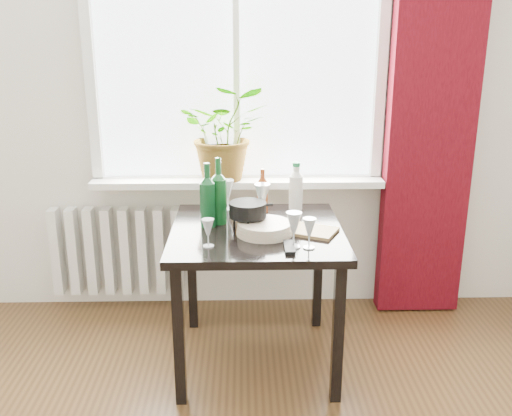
{
  "coord_description": "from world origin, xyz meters",
  "views": [
    {
      "loc": [
        0.03,
        -1.13,
        1.68
      ],
      "look_at": [
        0.1,
        1.55,
        0.85
      ],
      "focal_mm": 40.0,
      "sensor_mm": 36.0,
      "label": 1
    }
  ],
  "objects_px": {
    "cleaning_bottle": "(296,186)",
    "wineglass_front_right": "(294,230)",
    "table": "(257,246)",
    "wineglass_back_center": "(262,201)",
    "wine_bottle_left": "(207,195)",
    "wine_bottle_right": "(219,190)",
    "cutting_board": "(306,230)",
    "bottle_amber": "(263,190)",
    "potted_plant": "(226,133)",
    "wineglass_far_right": "(309,233)",
    "radiator": "(117,251)",
    "fondue_pot": "(248,216)",
    "plate_stack": "(265,228)",
    "wineglass_front_left": "(208,233)",
    "tv_remote": "(289,247)",
    "wineglass_back_left": "(228,195)"
  },
  "relations": [
    {
      "from": "potted_plant",
      "to": "bottle_amber",
      "type": "bearing_deg",
      "value": -57.07
    },
    {
      "from": "table",
      "to": "cleaning_bottle",
      "type": "distance_m",
      "value": 0.46
    },
    {
      "from": "wine_bottle_left",
      "to": "wine_bottle_right",
      "type": "bearing_deg",
      "value": 42.43
    },
    {
      "from": "wineglass_front_right",
      "to": "wineglass_far_right",
      "type": "xyz_separation_m",
      "value": [
        0.07,
        -0.01,
        -0.01
      ]
    },
    {
      "from": "cleaning_bottle",
      "to": "wineglass_front_left",
      "type": "distance_m",
      "value": 0.73
    },
    {
      "from": "fondue_pot",
      "to": "potted_plant",
      "type": "bearing_deg",
      "value": 84.27
    },
    {
      "from": "table",
      "to": "wineglass_front_right",
      "type": "relative_size",
      "value": 4.98
    },
    {
      "from": "bottle_amber",
      "to": "wineglass_back_center",
      "type": "height_order",
      "value": "bottle_amber"
    },
    {
      "from": "wine_bottle_left",
      "to": "wineglass_far_right",
      "type": "bearing_deg",
      "value": -33.77
    },
    {
      "from": "table",
      "to": "wine_bottle_right",
      "type": "distance_m",
      "value": 0.34
    },
    {
      "from": "wine_bottle_left",
      "to": "cleaning_bottle",
      "type": "distance_m",
      "value": 0.55
    },
    {
      "from": "wine_bottle_right",
      "to": "cutting_board",
      "type": "xyz_separation_m",
      "value": [
        0.43,
        -0.14,
        -0.17
      ]
    },
    {
      "from": "table",
      "to": "cutting_board",
      "type": "height_order",
      "value": "cutting_board"
    },
    {
      "from": "wineglass_back_center",
      "to": "fondue_pot",
      "type": "xyz_separation_m",
      "value": [
        -0.08,
        -0.16,
        -0.03
      ]
    },
    {
      "from": "table",
      "to": "wineglass_front_right",
      "type": "bearing_deg",
      "value": -57.85
    },
    {
      "from": "wine_bottle_left",
      "to": "wineglass_far_right",
      "type": "xyz_separation_m",
      "value": [
        0.47,
        -0.32,
        -0.09
      ]
    },
    {
      "from": "wine_bottle_left",
      "to": "plate_stack",
      "type": "bearing_deg",
      "value": -24.41
    },
    {
      "from": "wineglass_back_center",
      "to": "fondue_pot",
      "type": "bearing_deg",
      "value": -115.08
    },
    {
      "from": "potted_plant",
      "to": "wineglass_far_right",
      "type": "relative_size",
      "value": 3.8
    },
    {
      "from": "table",
      "to": "cleaning_bottle",
      "type": "relative_size",
      "value": 3.23
    },
    {
      "from": "radiator",
      "to": "bottle_amber",
      "type": "xyz_separation_m",
      "value": [
        0.89,
        -0.35,
        0.48
      ]
    },
    {
      "from": "table",
      "to": "wineglass_back_center",
      "type": "bearing_deg",
      "value": 77.76
    },
    {
      "from": "bottle_amber",
      "to": "plate_stack",
      "type": "xyz_separation_m",
      "value": [
        -0.0,
        -0.36,
        -0.09
      ]
    },
    {
      "from": "wineglass_back_center",
      "to": "cleaning_bottle",
      "type": "bearing_deg",
      "value": 43.01
    },
    {
      "from": "wineglass_front_right",
      "to": "wineglass_back_center",
      "type": "relative_size",
      "value": 0.87
    },
    {
      "from": "potted_plant",
      "to": "cleaning_bottle",
      "type": "bearing_deg",
      "value": -34.3
    },
    {
      "from": "fondue_pot",
      "to": "wine_bottle_right",
      "type": "bearing_deg",
      "value": 125.87
    },
    {
      "from": "wineglass_front_right",
      "to": "wineglass_back_center",
      "type": "xyz_separation_m",
      "value": [
        -0.13,
        0.41,
        0.01
      ]
    },
    {
      "from": "potted_plant",
      "to": "bottle_amber",
      "type": "xyz_separation_m",
      "value": [
        0.2,
        -0.32,
        -0.26
      ]
    },
    {
      "from": "bottle_amber",
      "to": "cleaning_bottle",
      "type": "bearing_deg",
      "value": 14.95
    },
    {
      "from": "wineglass_back_left",
      "to": "fondue_pot",
      "type": "height_order",
      "value": "wineglass_back_left"
    },
    {
      "from": "cleaning_bottle",
      "to": "wineglass_front_right",
      "type": "distance_m",
      "value": 0.59
    },
    {
      "from": "potted_plant",
      "to": "wine_bottle_left",
      "type": "xyz_separation_m",
      "value": [
        -0.08,
        -0.55,
        -0.22
      ]
    },
    {
      "from": "bottle_amber",
      "to": "wineglass_far_right",
      "type": "bearing_deg",
      "value": -70.74
    },
    {
      "from": "table",
      "to": "wineglass_far_right",
      "type": "distance_m",
      "value": 0.39
    },
    {
      "from": "cleaning_bottle",
      "to": "wineglass_far_right",
      "type": "height_order",
      "value": "cleaning_bottle"
    },
    {
      "from": "bottle_amber",
      "to": "cutting_board",
      "type": "height_order",
      "value": "bottle_amber"
    },
    {
      "from": "table",
      "to": "bottle_amber",
      "type": "xyz_separation_m",
      "value": [
        0.04,
        0.28,
        0.21
      ]
    },
    {
      "from": "cutting_board",
      "to": "table",
      "type": "bearing_deg",
      "value": 169.33
    },
    {
      "from": "wineglass_front_left",
      "to": "cleaning_bottle",
      "type": "bearing_deg",
      "value": 51.74
    },
    {
      "from": "potted_plant",
      "to": "cutting_board",
      "type": "relative_size",
      "value": 1.94
    },
    {
      "from": "bottle_amber",
      "to": "cutting_board",
      "type": "xyz_separation_m",
      "value": [
        0.21,
        -0.33,
        -0.11
      ]
    },
    {
      "from": "wine_bottle_right",
      "to": "wineglass_front_left",
      "type": "distance_m",
      "value": 0.36
    },
    {
      "from": "radiator",
      "to": "tv_remote",
      "type": "xyz_separation_m",
      "value": [
        0.99,
        -0.91,
        0.37
      ]
    },
    {
      "from": "wineglass_back_center",
      "to": "cutting_board",
      "type": "bearing_deg",
      "value": -42.95
    },
    {
      "from": "wineglass_back_left",
      "to": "potted_plant",
      "type": "bearing_deg",
      "value": 92.99
    },
    {
      "from": "cutting_board",
      "to": "wineglass_front_right",
      "type": "bearing_deg",
      "value": -111.4
    },
    {
      "from": "table",
      "to": "tv_remote",
      "type": "xyz_separation_m",
      "value": [
        0.14,
        -0.28,
        0.1
      ]
    },
    {
      "from": "radiator",
      "to": "wineglass_front_right",
      "type": "bearing_deg",
      "value": -41.25
    },
    {
      "from": "wineglass_far_right",
      "to": "fondue_pot",
      "type": "distance_m",
      "value": 0.38
    }
  ]
}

